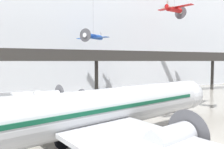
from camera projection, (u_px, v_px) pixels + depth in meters
hangar_back_wall at (82, 31)px, 50.84m from camera, size 140.00×3.00×28.00m
mezzanine_walkway at (98, 59)px, 41.06m from camera, size 110.00×3.20×9.08m
airliner_silver_main at (73, 115)px, 15.16m from camera, size 31.19×36.14×9.29m
suspended_plane_blue_trainer at (93, 37)px, 44.14m from camera, size 6.05×6.47×11.70m
suspended_plane_red_highwing at (174, 9)px, 48.63m from camera, size 6.97×8.02×5.82m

